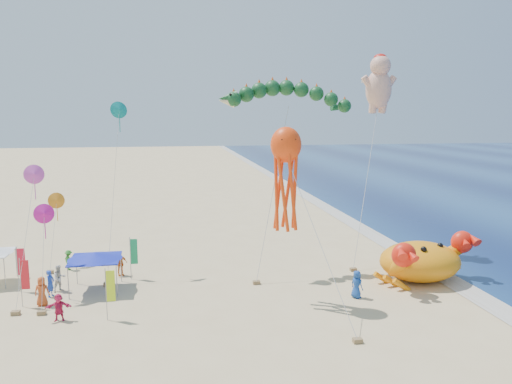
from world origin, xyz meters
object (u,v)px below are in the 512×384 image
at_px(crab_inflatable, 421,260).
at_px(octopus_kite, 286,171).
at_px(cherub_kite, 379,82).
at_px(canopy_blue, 95,256).
at_px(dragon_kite, 287,100).

bearing_deg(crab_inflatable, octopus_kite, -169.11).
distance_m(crab_inflatable, cherub_kite, 16.06).
bearing_deg(canopy_blue, dragon_kite, 12.75).
height_order(crab_inflatable, dragon_kite, dragon_kite).
height_order(cherub_kite, canopy_blue, cherub_kite).
relative_size(crab_inflatable, canopy_blue, 2.21).
xyz_separation_m(crab_inflatable, dragon_kite, (-8.97, 5.29, 11.68)).
bearing_deg(dragon_kite, cherub_kite, 21.87).
distance_m(cherub_kite, octopus_kite, 16.71).
xyz_separation_m(dragon_kite, octopus_kite, (-1.76, -7.35, -4.65)).
bearing_deg(octopus_kite, dragon_kite, 76.53).
distance_m(dragon_kite, cherub_kite, 9.95).
relative_size(octopus_kite, canopy_blue, 3.10).
height_order(dragon_kite, cherub_kite, cherub_kite).
distance_m(cherub_kite, canopy_blue, 27.39).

